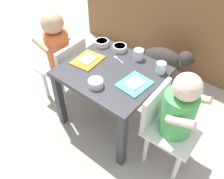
% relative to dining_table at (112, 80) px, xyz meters
% --- Properties ---
extents(ground_plane, '(7.00, 7.00, 0.00)m').
position_rel_dining_table_xyz_m(ground_plane, '(0.00, 0.00, -0.37)').
color(ground_plane, '#9E998E').
extents(kitchen_cabinet_back, '(2.01, 0.31, 0.93)m').
position_rel_dining_table_xyz_m(kitchen_cabinet_back, '(0.00, 0.99, 0.09)').
color(kitchen_cabinet_back, brown).
rests_on(kitchen_cabinet_back, ground).
extents(dining_table, '(0.58, 0.52, 0.45)m').
position_rel_dining_table_xyz_m(dining_table, '(0.00, 0.00, 0.00)').
color(dining_table, '#333338').
rests_on(dining_table, ground).
extents(seated_child_left, '(0.29, 0.29, 0.69)m').
position_rel_dining_table_xyz_m(seated_child_left, '(-0.45, -0.03, 0.06)').
color(seated_child_left, silver).
rests_on(seated_child_left, ground).
extents(seated_child_right, '(0.29, 0.29, 0.67)m').
position_rel_dining_table_xyz_m(seated_child_right, '(0.45, -0.03, 0.05)').
color(seated_child_right, silver).
rests_on(seated_child_right, ground).
extents(dog, '(0.43, 0.27, 0.31)m').
position_rel_dining_table_xyz_m(dog, '(0.04, 0.63, -0.17)').
color(dog, '#332D28').
rests_on(dog, ground).
extents(food_tray_left, '(0.17, 0.20, 0.02)m').
position_rel_dining_table_xyz_m(food_tray_left, '(-0.18, -0.02, 0.09)').
color(food_tray_left, orange).
rests_on(food_tray_left, dining_table).
extents(food_tray_right, '(0.16, 0.19, 0.02)m').
position_rel_dining_table_xyz_m(food_tray_right, '(0.18, -0.02, 0.09)').
color(food_tray_right, '#4CC6BC').
rests_on(food_tray_right, dining_table).
extents(water_cup_left, '(0.06, 0.06, 0.07)m').
position_rel_dining_table_xyz_m(water_cup_left, '(0.23, 0.17, 0.11)').
color(water_cup_left, white).
rests_on(water_cup_left, dining_table).
extents(water_cup_right, '(0.06, 0.06, 0.07)m').
position_rel_dining_table_xyz_m(water_cup_right, '(0.05, 0.20, 0.11)').
color(water_cup_right, white).
rests_on(water_cup_right, dining_table).
extents(cereal_bowl_right_side, '(0.08, 0.08, 0.04)m').
position_rel_dining_table_xyz_m(cereal_bowl_right_side, '(0.02, -0.17, 0.10)').
color(cereal_bowl_right_side, silver).
rests_on(cereal_bowl_right_side, dining_table).
extents(cereal_bowl_left_side, '(0.09, 0.09, 0.04)m').
position_rel_dining_table_xyz_m(cereal_bowl_left_side, '(-0.10, 0.20, 0.10)').
color(cereal_bowl_left_side, silver).
rests_on(cereal_bowl_left_side, dining_table).
extents(veggie_bowl_near, '(0.09, 0.09, 0.04)m').
position_rel_dining_table_xyz_m(veggie_bowl_near, '(-0.23, 0.17, 0.10)').
color(veggie_bowl_near, silver).
rests_on(veggie_bowl_near, dining_table).
extents(spoon_by_left_tray, '(0.10, 0.04, 0.01)m').
position_rel_dining_table_xyz_m(spoon_by_left_tray, '(-0.04, 0.11, 0.08)').
color(spoon_by_left_tray, silver).
rests_on(spoon_by_left_tray, dining_table).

